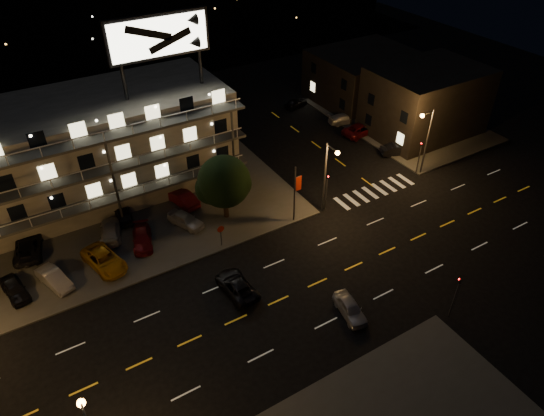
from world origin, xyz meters
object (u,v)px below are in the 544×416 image
tree (224,183)px  lot_car_2 (104,260)px  side_car_0 (398,149)px  road_car_east (350,308)px  lot_car_7 (111,230)px  lot_car_4 (186,220)px  road_car_west (237,286)px

tree → lot_car_2: 13.05m
lot_car_2 → side_car_0: 36.39m
tree → road_car_east: 17.22m
lot_car_7 → road_car_east: bearing=142.4°
lot_car_7 → road_car_east: 23.90m
tree → side_car_0: 24.05m
lot_car_4 → lot_car_7: (-6.83, 2.20, -0.01)m
road_car_east → lot_car_7: bearing=135.2°
lot_car_2 → side_car_0: bearing=-11.9°
lot_car_7 → road_car_west: bearing=136.5°
lot_car_2 → lot_car_7: size_ratio=1.10×
lot_car_4 → road_car_west: 10.45m
lot_car_4 → side_car_0: (27.84, -0.26, -0.14)m
tree → road_car_west: bearing=-111.7°
road_car_east → road_car_west: road_car_west is taller
lot_car_2 → lot_car_4: 8.70m
lot_car_2 → lot_car_4: size_ratio=1.27×
lot_car_2 → road_car_west: lot_car_2 is taller
side_car_0 → road_car_west: side_car_0 is taller
lot_car_7 → road_car_east: (13.71, -19.58, -0.17)m
tree → road_car_west: (-3.85, -9.68, -3.55)m
side_car_0 → road_car_west: bearing=132.2°
side_car_0 → road_car_east: 27.05m
tree → side_car_0: (23.79, 0.50, -3.53)m
road_car_east → tree: bearing=109.9°
lot_car_2 → road_car_west: 12.33m
lot_car_4 → road_car_west: size_ratio=0.84×
lot_car_7 → tree: bearing=-177.8°
tree → lot_car_7: 11.78m
lot_car_4 → side_car_0: lot_car_4 is taller
lot_car_2 → road_car_west: bearing=-59.2°
road_car_east → road_car_west: 9.62m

